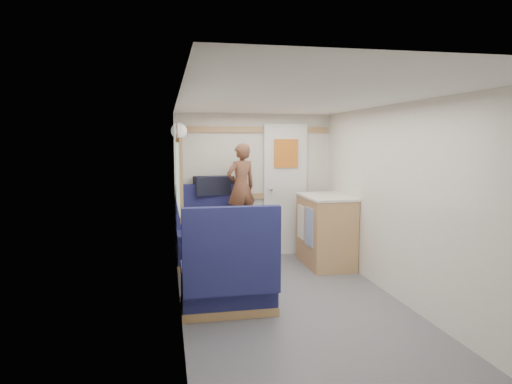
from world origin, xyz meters
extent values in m
plane|color=#515156|center=(0.00, 0.00, 0.00)|extent=(4.50, 4.50, 0.00)
plane|color=silver|center=(0.00, 0.00, 2.00)|extent=(4.50, 4.50, 0.00)
cube|color=silver|center=(0.00, 2.25, 1.00)|extent=(2.20, 0.02, 2.00)
cube|color=silver|center=(-1.10, 0.00, 1.00)|extent=(0.02, 4.50, 2.00)
cube|color=silver|center=(1.10, 0.00, 1.00)|extent=(0.02, 4.50, 2.00)
cube|color=#A6754B|center=(0.00, 2.23, 0.85)|extent=(2.15, 0.02, 0.08)
cube|color=#A6754B|center=(0.00, 2.23, 1.78)|extent=(2.15, 0.02, 0.08)
cube|color=gray|center=(-1.08, 1.00, 1.25)|extent=(0.04, 1.30, 0.72)
cube|color=white|center=(0.45, 2.22, 0.93)|extent=(0.62, 0.04, 1.86)
cube|color=orange|center=(0.45, 2.19, 1.45)|extent=(0.34, 0.03, 0.40)
cylinder|color=silver|center=(0.23, 2.17, 0.95)|extent=(0.04, 0.10, 0.04)
cube|color=white|center=(-0.65, 1.00, 0.70)|extent=(0.62, 0.92, 0.04)
cylinder|color=silver|center=(-0.65, 1.00, 0.35)|extent=(0.08, 0.08, 0.66)
cylinder|color=silver|center=(-0.65, 1.00, 0.01)|extent=(0.36, 0.36, 0.03)
cube|color=#17184B|center=(-0.65, 1.80, 0.23)|extent=(0.88, 0.50, 0.45)
cube|color=#17184B|center=(-0.65, 2.08, 0.65)|extent=(0.88, 0.10, 0.80)
cube|color=#A6754B|center=(-0.65, 1.80, 0.04)|extent=(0.90, 0.52, 0.08)
cube|color=#17184B|center=(-0.65, 0.20, 0.23)|extent=(0.88, 0.50, 0.45)
cube|color=#17184B|center=(-0.65, -0.08, 0.65)|extent=(0.88, 0.10, 0.80)
cube|color=#A6754B|center=(-0.65, 0.20, 0.04)|extent=(0.90, 0.52, 0.08)
cube|color=#A6754B|center=(-0.65, 2.12, 0.88)|extent=(0.90, 0.14, 0.04)
sphere|color=white|center=(-1.04, 1.85, 1.75)|extent=(0.20, 0.20, 0.20)
cube|color=#A6754B|center=(0.82, 1.55, 0.45)|extent=(0.54, 0.90, 0.90)
cube|color=silver|center=(0.82, 1.55, 0.91)|extent=(0.56, 0.92, 0.03)
cube|color=#5972B2|center=(0.54, 1.37, 0.55)|extent=(0.01, 0.30, 0.48)
cube|color=silver|center=(0.54, 1.73, 0.55)|extent=(0.01, 0.28, 0.44)
imported|color=brown|center=(-0.25, 1.86, 1.02)|extent=(0.49, 0.41, 1.15)
cube|color=black|center=(-0.58, 2.12, 1.02)|extent=(0.55, 0.33, 0.25)
cube|color=silver|center=(-0.43, 0.75, 0.73)|extent=(0.39, 0.44, 0.02)
sphere|color=orange|center=(-0.47, 0.74, 0.77)|extent=(0.07, 0.07, 0.07)
cube|color=#E1C682|center=(-0.49, 0.62, 0.76)|extent=(0.12, 0.10, 0.04)
cylinder|color=white|center=(-0.73, 0.98, 0.72)|extent=(0.06, 0.06, 0.01)
cylinder|color=white|center=(-0.73, 0.98, 0.78)|extent=(0.01, 0.01, 0.10)
sphere|color=#4B080E|center=(-0.73, 0.98, 0.85)|extent=(0.08, 0.08, 0.08)
cylinder|color=white|center=(-0.88, 0.69, 0.77)|extent=(0.06, 0.06, 0.10)
cylinder|color=white|center=(-0.65, 1.18, 0.78)|extent=(0.07, 0.07, 0.12)
cylinder|color=brown|center=(-0.43, 1.18, 0.77)|extent=(0.07, 0.07, 0.10)
cylinder|color=black|center=(-0.62, 1.17, 0.77)|extent=(0.04, 0.04, 0.10)
cylinder|color=white|center=(-0.72, 1.08, 0.76)|extent=(0.03, 0.03, 0.09)
cube|color=brown|center=(-0.45, 1.31, 0.77)|extent=(0.19, 0.26, 0.10)
camera|label=1|loc=(-1.21, -4.03, 1.63)|focal=32.00mm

